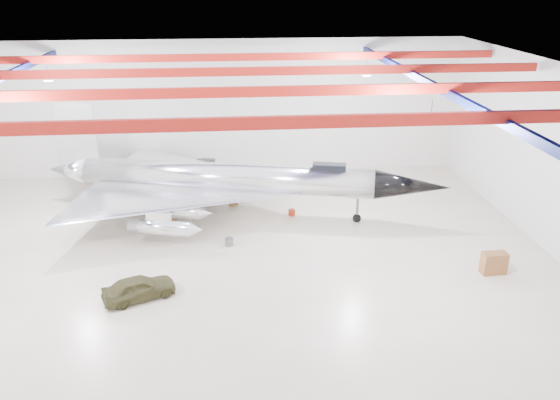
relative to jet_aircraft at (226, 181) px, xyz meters
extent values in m
plane|color=#B7AA91|center=(-0.66, -6.04, -2.50)|extent=(40.00, 40.00, 0.00)
plane|color=silver|center=(-0.66, 8.96, 3.00)|extent=(40.00, 0.00, 40.00)
plane|color=silver|center=(19.34, -6.04, 3.00)|extent=(0.00, 30.00, 30.00)
plane|color=#0A0F38|center=(-0.66, -6.04, 8.50)|extent=(40.00, 40.00, 0.00)
cube|color=maroon|center=(-0.66, -15.04, 7.90)|extent=(39.50, 0.25, 0.50)
cube|color=maroon|center=(-0.66, -9.04, 7.90)|extent=(39.50, 0.25, 0.50)
cube|color=maroon|center=(-0.66, -3.04, 7.90)|extent=(39.50, 0.25, 0.50)
cube|color=maroon|center=(-0.66, 2.96, 7.90)|extent=(39.50, 0.25, 0.50)
cube|color=#0D1652|center=(11.34, -6.04, 7.60)|extent=(0.25, 29.50, 0.40)
cube|color=silver|center=(9.34, -12.04, 7.20)|extent=(0.55, 0.55, 0.25)
cube|color=silver|center=(-10.66, -0.04, 7.20)|extent=(0.55, 0.55, 0.25)
cube|color=silver|center=(9.34, -0.04, 7.20)|extent=(0.55, 0.55, 0.25)
cylinder|color=silver|center=(0.05, -0.01, 0.29)|extent=(19.83, 6.42, 1.99)
cone|color=black|center=(12.17, -2.82, 0.29)|extent=(5.29, 3.06, 1.99)
cone|color=silver|center=(-11.09, 2.57, 0.29)|extent=(3.36, 2.61, 1.99)
cube|color=silver|center=(-10.12, 2.34, 2.88)|extent=(2.74, 0.74, 4.48)
cube|color=black|center=(6.84, -1.58, 1.33)|extent=(2.31, 1.27, 0.50)
cylinder|color=silver|center=(-4.09, -4.67, -1.10)|extent=(3.88, 1.72, 0.90)
cylinder|color=silver|center=(-3.53, -2.25, -1.10)|extent=(3.88, 1.72, 0.90)
cylinder|color=silver|center=(-2.18, 3.57, -1.10)|extent=(3.88, 1.72, 0.90)
cylinder|color=silver|center=(-1.62, 5.99, -1.10)|extent=(3.88, 1.72, 0.90)
cylinder|color=#59595B|center=(8.77, -2.03, -1.60)|extent=(0.18, 0.18, 1.79)
cylinder|color=black|center=(8.77, -2.03, -2.22)|extent=(0.59, 0.34, 0.56)
cylinder|color=#59595B|center=(-4.38, -1.54, -1.60)|extent=(0.18, 0.18, 1.79)
cylinder|color=black|center=(-4.38, -1.54, -2.22)|extent=(0.59, 0.34, 0.56)
cylinder|color=#59595B|center=(-3.26, 3.31, -1.60)|extent=(0.18, 0.18, 1.79)
cylinder|color=black|center=(-3.26, 3.31, -2.22)|extent=(0.59, 0.34, 0.56)
imported|color=#3D3B1E|center=(-4.59, -10.32, -1.86)|extent=(4.01, 2.82, 1.27)
cube|color=brown|center=(14.87, -9.53, -1.87)|extent=(1.40, 0.74, 1.26)
cube|color=olive|center=(-5.93, -1.93, -2.30)|extent=(0.58, 0.47, 0.39)
cube|color=#9B280F|center=(-1.25, 2.00, -2.33)|extent=(0.52, 0.43, 0.33)
cylinder|color=#59595B|center=(0.10, -4.69, -2.26)|extent=(0.62, 0.62, 0.47)
cube|color=olive|center=(0.45, 1.67, -2.30)|extent=(0.65, 0.57, 0.39)
cube|color=#59595B|center=(-10.36, 0.42, -2.36)|extent=(0.48, 0.44, 0.27)
cylinder|color=#9B280F|center=(4.50, -0.50, -2.28)|extent=(0.60, 0.60, 0.43)
cube|color=olive|center=(-3.77, -0.44, -2.33)|extent=(0.58, 0.54, 0.33)
cylinder|color=#59595B|center=(-1.18, 2.84, -2.29)|extent=(0.48, 0.48, 0.41)
camera|label=1|loc=(0.39, -35.18, 13.08)|focal=35.00mm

